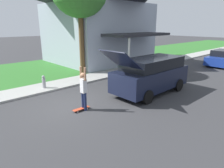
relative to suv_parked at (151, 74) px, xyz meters
The scene contains 9 objects.
ground_plane 4.29m from the suv_parked, 106.29° to the right, with size 120.00×120.00×0.00m, color #333335.
lawn 9.44m from the suv_parked, 167.66° to the left, with size 10.00×80.00×0.08m.
sidewalk 5.27m from the suv_parked, 157.19° to the left, with size 1.80×80.00×0.10m.
house 11.02m from the suv_parked, 156.86° to the left, with size 10.82×9.17×7.81m.
suv_parked is the anchor object (origin of this frame).
car_down_street 11.24m from the suv_parked, 90.48° to the left, with size 1.98×4.33×1.44m.
skateboarder 4.14m from the suv_parked, 97.46° to the right, with size 0.41×0.23×1.94m.
skateboard 4.38m from the suv_parked, 97.87° to the right, with size 0.22×0.81×0.10m.
fire_hydrant 6.15m from the suv_parked, 137.82° to the right, with size 0.20×0.20×0.75m.
Camera 1 is at (7.49, -4.78, 3.65)m, focal length 32.00 mm.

